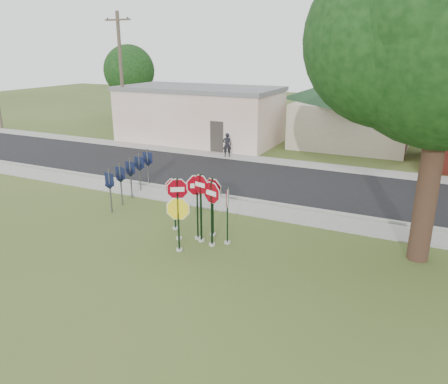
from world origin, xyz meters
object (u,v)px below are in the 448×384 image
at_px(stop_sign_center, 201,199).
at_px(pedestrian, 227,145).
at_px(stop_sign_left, 178,200).
at_px(stop_sign_yellow, 178,217).
at_px(utility_pole_near, 122,76).

distance_m(stop_sign_center, pedestrian, 13.42).
relative_size(stop_sign_center, stop_sign_left, 1.08).
bearing_deg(stop_sign_yellow, utility_pole_near, 132.96).
relative_size(utility_pole_near, pedestrian, 5.94).
bearing_deg(stop_sign_center, utility_pole_near, 135.78).
xyz_separation_m(stop_sign_left, utility_pole_near, (-13.18, 13.87, 3.37)).
bearing_deg(pedestrian, stop_sign_yellow, 85.99).
bearing_deg(utility_pole_near, stop_sign_left, -46.45).
height_order(stop_sign_center, stop_sign_left, stop_sign_center).
bearing_deg(stop_sign_yellow, stop_sign_center, 72.05).
height_order(stop_sign_center, pedestrian, stop_sign_center).
relative_size(stop_sign_yellow, utility_pole_near, 0.23).
distance_m(stop_sign_left, pedestrian, 13.31).
height_order(utility_pole_near, pedestrian, utility_pole_near).
bearing_deg(stop_sign_left, utility_pole_near, 133.55).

